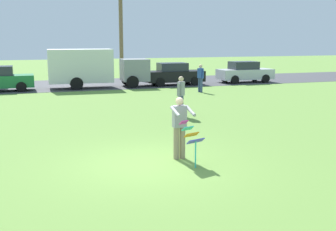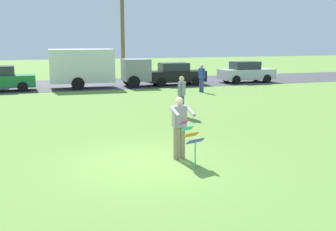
{
  "view_description": "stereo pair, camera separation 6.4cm",
  "coord_description": "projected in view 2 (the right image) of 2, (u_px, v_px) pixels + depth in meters",
  "views": [
    {
      "loc": [
        -2.93,
        -10.36,
        3.3
      ],
      "look_at": [
        0.94,
        1.24,
        1.05
      ],
      "focal_mm": 44.72,
      "sensor_mm": 36.0,
      "label": 1
    },
    {
      "loc": [
        -2.87,
        -10.38,
        3.3
      ],
      "look_at": [
        0.94,
        1.24,
        1.05
      ],
      "focal_mm": 44.72,
      "sensor_mm": 36.0,
      "label": 2
    }
  ],
  "objects": [
    {
      "name": "parked_car_green",
      "position": [
        0.0,
        79.0,
        26.54
      ],
      "size": [
        4.22,
        1.88,
        1.6
      ],
      "color": "#1E7238",
      "rests_on": "ground"
    },
    {
      "name": "parked_car_black",
      "position": [
        175.0,
        74.0,
        30.15
      ],
      "size": [
        4.23,
        1.9,
        1.6
      ],
      "color": "black",
      "rests_on": "ground"
    },
    {
      "name": "person_walker_far",
      "position": [
        182.0,
        95.0,
        17.88
      ],
      "size": [
        0.41,
        0.45,
        1.73
      ],
      "color": "#384772",
      "rests_on": "ground"
    },
    {
      "name": "person_kite_flyer",
      "position": [
        180.0,
        125.0,
        11.5
      ],
      "size": [
        0.55,
        0.66,
        1.73
      ],
      "color": "gray",
      "rests_on": "ground"
    },
    {
      "name": "ground_plane",
      "position": [
        149.0,
        164.0,
        11.18
      ],
      "size": [
        120.0,
        120.0,
        0.0
      ],
      "primitive_type": "plane",
      "color": "olive"
    },
    {
      "name": "parked_truck_grey_van",
      "position": [
        94.0,
        67.0,
        28.26
      ],
      "size": [
        6.76,
        2.28,
        2.62
      ],
      "color": "gray",
      "rests_on": "ground"
    },
    {
      "name": "parked_car_silver",
      "position": [
        246.0,
        72.0,
        31.91
      ],
      "size": [
        4.21,
        1.85,
        1.6
      ],
      "color": "silver",
      "rests_on": "ground"
    },
    {
      "name": "person_walker_near",
      "position": [
        202.0,
        77.0,
        26.03
      ],
      "size": [
        0.32,
        0.55,
        1.73
      ],
      "color": "#384772",
      "rests_on": "ground"
    },
    {
      "name": "kite_held",
      "position": [
        191.0,
        136.0,
        10.82
      ],
      "size": [
        0.55,
        0.71,
        1.19
      ],
      "color": "#D83399",
      "rests_on": "ground"
    },
    {
      "name": "road_strip",
      "position": [
        73.0,
        85.0,
        30.38
      ],
      "size": [
        120.0,
        8.0,
        0.01
      ],
      "primitive_type": "cube",
      "color": "#424247",
      "rests_on": "ground"
    }
  ]
}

